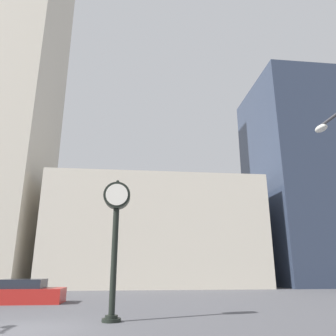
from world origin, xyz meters
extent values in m
plane|color=#515156|center=(0.00, 0.00, 0.00)|extent=(200.00, 200.00, 0.00)
cube|color=beige|center=(-11.90, 24.00, 20.44)|extent=(11.02, 12.00, 40.88)
cube|color=beige|center=(5.61, 24.00, 5.25)|extent=(20.90, 12.00, 10.50)
cube|color=#2D384C|center=(24.66, 24.00, 11.84)|extent=(13.72, 12.00, 23.68)
cylinder|color=black|center=(2.61, 1.31, 0.06)|extent=(0.67, 0.67, 0.12)
cylinder|color=black|center=(2.61, 1.31, 0.17)|extent=(0.45, 0.45, 0.10)
cylinder|color=black|center=(2.61, 1.31, 2.10)|extent=(0.22, 0.22, 3.76)
cylinder|color=black|center=(2.61, 1.31, 4.49)|extent=(1.02, 0.46, 1.02)
cylinder|color=white|center=(2.61, 1.07, 4.49)|extent=(0.84, 0.02, 0.84)
cylinder|color=white|center=(2.61, 1.55, 4.49)|extent=(0.84, 0.02, 0.84)
sphere|color=black|center=(2.61, 1.31, 5.06)|extent=(0.12, 0.12, 0.12)
cube|color=red|center=(-2.25, 8.09, 0.38)|extent=(3.85, 1.88, 0.76)
cube|color=#232833|center=(-2.44, 8.09, 1.00)|extent=(2.12, 1.65, 0.47)
cylinder|color=#38383D|center=(10.18, -1.29, 6.93)|extent=(0.11, 1.20, 0.11)
ellipsoid|color=silver|center=(10.18, -0.69, 6.83)|extent=(0.36, 0.60, 0.24)
camera|label=1|loc=(3.19, -11.30, 1.81)|focal=35.00mm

